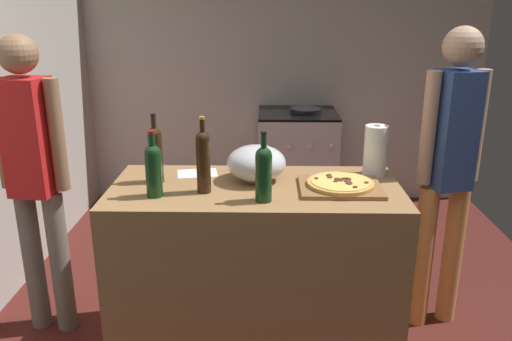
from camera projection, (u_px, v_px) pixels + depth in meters
ground_plane at (267, 273)px, 3.63m from camera, size 3.87×3.55×0.02m
kitchen_wall_rear at (268, 60)px, 4.67m from camera, size 3.87×0.10×2.60m
kitchen_wall_left at (2, 86)px, 3.25m from camera, size 0.10×3.55×2.60m
counter at (256, 269)px, 2.73m from camera, size 1.45×0.68×0.92m
cutting_board at (340, 187)px, 2.54m from camera, size 0.40×0.32×0.02m
pizza at (340, 183)px, 2.53m from camera, size 0.33×0.33×0.03m
mixing_bowl at (256, 163)px, 2.64m from camera, size 0.30×0.30×0.18m
paper_towel_roll at (375, 151)px, 2.71m from camera, size 0.12×0.12×0.27m
wine_bottle_dark at (203, 159)px, 2.45m from camera, size 0.07×0.07×0.37m
wine_bottle_clear at (153, 168)px, 2.41m from camera, size 0.08×0.08×0.32m
wine_bottle_amber at (264, 172)px, 2.35m from camera, size 0.08×0.08×0.33m
wine_bottle_green at (155, 152)px, 2.60m from camera, size 0.07×0.07×0.35m
recipe_sheet at (197, 173)px, 2.77m from camera, size 0.23×0.18×0.00m
stove at (297, 162)px, 4.55m from camera, size 0.67×0.64×0.95m
person_in_stripes at (34, 170)px, 2.73m from camera, size 0.38×0.23×1.66m
person_in_red at (449, 164)px, 2.78m from camera, size 0.35×0.24×1.69m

